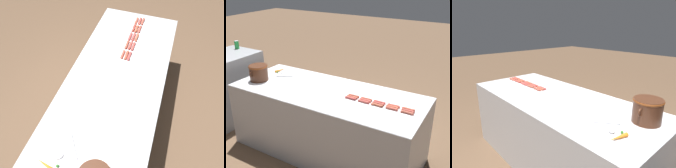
# 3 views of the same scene
# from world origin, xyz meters

# --- Properties ---
(ground_plane) EXTENTS (20.00, 20.00, 0.00)m
(ground_plane) POSITION_xyz_m (0.00, 0.00, 0.00)
(ground_plane) COLOR brown
(griddle_counter) EXTENTS (0.94, 2.32, 0.83)m
(griddle_counter) POSITION_xyz_m (0.00, 0.00, 0.42)
(griddle_counter) COLOR #ADAFB5
(griddle_counter) RESTS_ON ground_plane
(hot_dog_0) EXTENTS (0.03, 0.14, 0.03)m
(hot_dog_0) POSITION_xyz_m (-0.06, -0.99, 0.85)
(hot_dog_0) COLOR #AC513E
(hot_dog_0) RESTS_ON griddle_counter
(hot_dog_1) EXTENTS (0.03, 0.14, 0.03)m
(hot_dog_1) POSITION_xyz_m (-0.05, -0.83, 0.85)
(hot_dog_1) COLOR #B74C3C
(hot_dog_1) RESTS_ON griddle_counter
(hot_dog_2) EXTENTS (0.03, 0.14, 0.03)m
(hot_dog_2) POSITION_xyz_m (-0.06, -0.67, 0.85)
(hot_dog_2) COLOR #B0533B
(hot_dog_2) RESTS_ON griddle_counter
(hot_dog_3) EXTENTS (0.03, 0.14, 0.03)m
(hot_dog_3) POSITION_xyz_m (-0.05, -0.51, 0.85)
(hot_dog_3) COLOR #B7483F
(hot_dog_3) RESTS_ON griddle_counter
(hot_dog_4) EXTENTS (0.03, 0.14, 0.03)m
(hot_dog_4) POSITION_xyz_m (-0.05, -0.35, 0.85)
(hot_dog_4) COLOR #B54541
(hot_dog_4) RESTS_ON griddle_counter
(hot_dog_5) EXTENTS (0.03, 0.14, 0.03)m
(hot_dog_5) POSITION_xyz_m (-0.02, -0.99, 0.85)
(hot_dog_5) COLOR #AC473D
(hot_dog_5) RESTS_ON griddle_counter
(hot_dog_6) EXTENTS (0.03, 0.14, 0.03)m
(hot_dog_6) POSITION_xyz_m (-0.02, -0.82, 0.85)
(hot_dog_6) COLOR #B25138
(hot_dog_6) RESTS_ON griddle_counter
(hot_dog_7) EXTENTS (0.03, 0.14, 0.03)m
(hot_dog_7) POSITION_xyz_m (-0.02, -0.67, 0.85)
(hot_dog_7) COLOR #AF4740
(hot_dog_7) RESTS_ON griddle_counter
(hot_dog_8) EXTENTS (0.03, 0.14, 0.03)m
(hot_dog_8) POSITION_xyz_m (-0.02, -0.51, 0.85)
(hot_dog_8) COLOR #B84B40
(hot_dog_8) RESTS_ON griddle_counter
(hot_dog_9) EXTENTS (0.03, 0.14, 0.03)m
(hot_dog_9) POSITION_xyz_m (-0.02, -0.35, 0.85)
(hot_dog_9) COLOR #AE4F39
(hot_dog_9) RESTS_ON griddle_counter
(hot_dog_10) EXTENTS (0.03, 0.14, 0.03)m
(hot_dog_10) POSITION_xyz_m (0.02, -0.98, 0.85)
(hot_dog_10) COLOR #B9513D
(hot_dog_10) RESTS_ON griddle_counter
(hot_dog_11) EXTENTS (0.03, 0.14, 0.03)m
(hot_dog_11) POSITION_xyz_m (0.02, -0.82, 0.85)
(hot_dog_11) COLOR #B04538
(hot_dog_11) RESTS_ON griddle_counter
(hot_dog_12) EXTENTS (0.03, 0.14, 0.03)m
(hot_dog_12) POSITION_xyz_m (0.02, -0.66, 0.85)
(hot_dog_12) COLOR #B74841
(hot_dog_12) RESTS_ON griddle_counter
(hot_dog_13) EXTENTS (0.03, 0.14, 0.03)m
(hot_dog_13) POSITION_xyz_m (0.02, -0.51, 0.85)
(hot_dog_13) COLOR #AA4B38
(hot_dog_13) RESTS_ON griddle_counter
(hot_dog_14) EXTENTS (0.03, 0.14, 0.03)m
(hot_dog_14) POSITION_xyz_m (0.02, -0.35, 0.85)
(hot_dog_14) COLOR #AB4D3C
(hot_dog_14) RESTS_ON griddle_counter
(bean_pot) EXTENTS (0.30, 0.24, 0.20)m
(bean_pot) POSITION_xyz_m (-0.15, 0.93, 0.95)
(bean_pot) COLOR #472616
(bean_pot) RESTS_ON griddle_counter
(serving_spoon) EXTENTS (0.19, 0.24, 0.02)m
(serving_spoon) POSITION_xyz_m (0.16, 0.80, 0.84)
(serving_spoon) COLOR #B7B7BC
(serving_spoon) RESTS_ON griddle_counter
(carrot) EXTENTS (0.18, 0.07, 0.03)m
(carrot) POSITION_xyz_m (0.23, 0.92, 0.85)
(carrot) COLOR orange
(carrot) RESTS_ON griddle_counter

